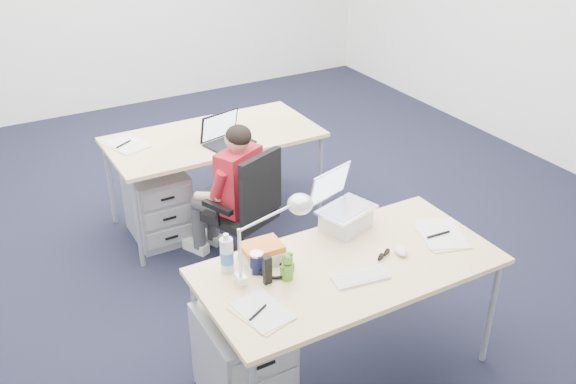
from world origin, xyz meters
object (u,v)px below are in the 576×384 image
Objects in this scene: desk_far at (214,141)px; seated_person at (227,193)px; desk_near at (349,271)px; book_stack at (263,253)px; bear_figurine at (287,266)px; silver_laptop at (347,203)px; far_cup at (230,123)px; office_chair at (244,234)px; can_koozie at (257,262)px; computer_mouse at (401,251)px; desk_lamp at (263,240)px; wireless_keyboard at (360,277)px; headphones at (275,270)px; cordless_phone at (267,270)px; dark_laptop at (229,130)px; water_bottle at (227,253)px; drawer_pedestal_far at (158,204)px; drawer_pedestal_near at (243,359)px; sunglasses at (384,255)px.

seated_person is (-0.16, -0.56, -0.14)m from desk_far.
book_stack reaches higher than desk_near.
silver_laptop is at bearing 48.06° from bear_figurine.
desk_near is 14.96× the size of far_cup.
office_chair is 1.23m from can_koozie.
desk_near is 0.47m from book_stack.
computer_mouse is 0.24× the size of desk_lamp.
headphones reaches higher than wireless_keyboard.
cordless_phone is (-0.51, -1.86, 0.12)m from desk_far.
wireless_keyboard is at bearing -113.29° from seated_person.
cordless_phone is at bearing -105.46° from desk_far.
office_chair reaches higher than headphones.
book_stack is 2.12× the size of far_cup.
desk_lamp is at bearing 161.93° from bear_figurine.
far_cup is (0.60, 1.85, 0.04)m from headphones.
headphones is 0.11m from can_koozie.
cordless_phone is at bearing -88.45° from can_koozie.
far_cup is (0.04, 1.66, -0.11)m from silver_laptop.
seated_person reaches higher than cordless_phone.
office_chair is 0.78m from dark_laptop.
desk_lamp reaches higher than desk_near.
desk_lamp is (0.14, -0.13, 0.11)m from water_bottle.
drawer_pedestal_far is 1.25× the size of desk_lamp.
drawer_pedestal_far is 2.90× the size of headphones.
computer_mouse is at bearing -8.61° from drawer_pedestal_near.
drawer_pedestal_near and drawer_pedestal_far have the same top height.
can_koozie is at bearing 176.58° from computer_mouse.
drawer_pedestal_near is 0.55m from cordless_phone.
cordless_phone is (-0.02, -1.84, 0.53)m from drawer_pedestal_far.
computer_mouse is (0.30, -0.06, 0.07)m from desk_near.
seated_person is at bearing 88.55° from office_chair.
bear_figurine is 0.68× the size of book_stack.
desk_lamp is (0.16, 0.04, 0.67)m from drawer_pedestal_near.
cordless_phone is 0.35× the size of desk_lamp.
sunglasses is at bearing -100.82° from office_chair.
silver_laptop is 0.51m from wireless_keyboard.
far_cup is at bearing 36.49° from seated_person.
silver_laptop is 0.66m from desk_lamp.
computer_mouse is (0.24, -1.98, 0.07)m from desk_far.
bear_figurine is at bearing -7.74° from drawer_pedestal_near.
sunglasses is at bearing -10.32° from cordless_phone.
desk_lamp is 1.33× the size of dark_laptop.
wireless_keyboard is 0.48m from cordless_phone.
computer_mouse is 0.76m from cordless_phone.
drawer_pedestal_far is 2.15m from computer_mouse.
desk_lamp reaches higher than bear_figurine.
seated_person is 1.28m from headphones.
can_koozie is 0.52× the size of water_bottle.
computer_mouse is 0.32× the size of dark_laptop.
wireless_keyboard is 2.70× the size of sunglasses.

